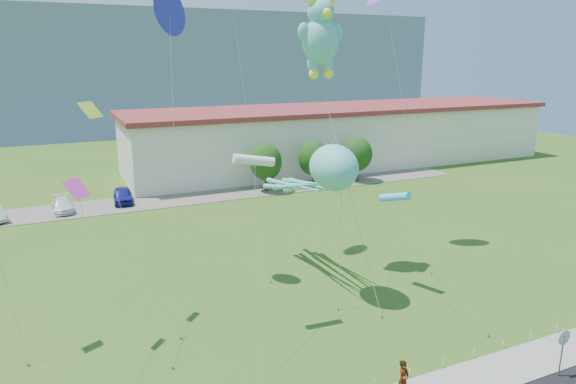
% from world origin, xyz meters
% --- Properties ---
extents(ground, '(160.00, 160.00, 0.00)m').
position_xyz_m(ground, '(0.00, 0.00, 0.00)').
color(ground, '#335818').
rests_on(ground, ground).
extents(parking_strip, '(70.00, 6.00, 0.06)m').
position_xyz_m(parking_strip, '(0.00, 35.00, 0.03)').
color(parking_strip, '#59544C').
rests_on(parking_strip, ground).
extents(hill_ridge, '(160.00, 50.00, 25.00)m').
position_xyz_m(hill_ridge, '(0.00, 120.00, 12.50)').
color(hill_ridge, slate).
rests_on(hill_ridge, ground).
extents(warehouse, '(61.00, 15.00, 8.20)m').
position_xyz_m(warehouse, '(26.00, 44.00, 4.12)').
color(warehouse, beige).
rests_on(warehouse, ground).
extents(stop_sign, '(0.80, 0.07, 2.50)m').
position_xyz_m(stop_sign, '(9.50, -4.21, 1.87)').
color(stop_sign, slate).
rests_on(stop_sign, ground).
extents(tree_near, '(3.60, 3.60, 5.47)m').
position_xyz_m(tree_near, '(10.00, 34.00, 3.39)').
color(tree_near, '#3F2B19').
rests_on(tree_near, ground).
extents(tree_mid, '(3.60, 3.60, 5.47)m').
position_xyz_m(tree_mid, '(16.00, 34.00, 3.39)').
color(tree_mid, '#3F2B19').
rests_on(tree_mid, ground).
extents(tree_far, '(3.60, 3.60, 5.47)m').
position_xyz_m(tree_far, '(22.00, 34.00, 3.39)').
color(tree_far, '#3F2B19').
rests_on(tree_far, ground).
extents(pedestrian_left, '(0.78, 0.67, 1.82)m').
position_xyz_m(pedestrian_left, '(1.70, -2.47, 1.01)').
color(pedestrian_left, gray).
rests_on(pedestrian_left, sidewalk).
extents(parked_car_white, '(2.08, 4.59, 1.30)m').
position_xyz_m(parked_car_white, '(-11.25, 35.04, 0.71)').
color(parked_car_white, white).
rests_on(parked_car_white, parking_strip).
extents(parked_car_blue, '(2.22, 4.71, 1.56)m').
position_xyz_m(parked_car_blue, '(-5.43, 35.86, 0.84)').
color(parked_car_blue, navy).
rests_on(parked_car_blue, parking_strip).
extents(octopus_kite, '(2.74, 9.35, 9.81)m').
position_xyz_m(octopus_kite, '(3.73, 9.21, 7.57)').
color(octopus_kite, '#45A5AD').
rests_on(octopus_kite, ground).
extents(teddy_bear_kite, '(3.29, 9.53, 18.64)m').
position_xyz_m(teddy_bear_kite, '(5.24, 12.47, 16.17)').
color(teddy_bear_kite, '#45A5AD').
rests_on(teddy_bear_kite, ground).
extents(small_kite_white, '(2.24, 6.80, 9.98)m').
position_xyz_m(small_kite_white, '(-1.82, 6.41, 9.46)').
color(small_kite_white, white).
rests_on(small_kite_white, ground).
extents(small_kite_yellow, '(2.89, 7.54, 12.50)m').
position_xyz_m(small_kite_yellow, '(-9.06, 10.07, 10.61)').
color(small_kite_yellow, '#A3BF2D').
rests_on(small_kite_yellow, ground).
extents(small_kite_blue, '(3.01, 8.55, 18.10)m').
position_xyz_m(small_kite_blue, '(-4.13, 14.23, 16.99)').
color(small_kite_blue, '#2424CD').
rests_on(small_kite_blue, ground).
extents(small_kite_pink, '(1.94, 5.88, 8.97)m').
position_xyz_m(small_kite_pink, '(-10.35, 7.59, 7.68)').
color(small_kite_pink, '#EE35B8').
rests_on(small_kite_pink, ground).
extents(small_kite_cyan, '(1.53, 8.56, 6.67)m').
position_xyz_m(small_kite_cyan, '(7.96, 7.20, 6.18)').
color(small_kite_cyan, '#37B6F7').
rests_on(small_kite_cyan, ground).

